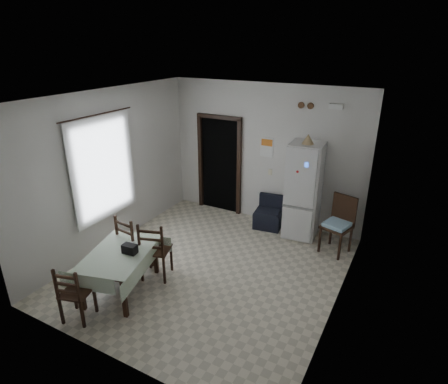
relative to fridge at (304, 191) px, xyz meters
name	(u,v)px	position (x,y,z in m)	size (l,w,h in m)	color
ground	(210,269)	(-0.98, -1.93, -0.95)	(4.50, 4.50, 0.00)	beige
ceiling	(207,97)	(-0.98, -1.93, 1.95)	(4.20, 4.50, 0.02)	white
wall_back	(264,155)	(-0.98, 0.32, 0.50)	(4.20, 0.02, 2.90)	silver
wall_front	(103,259)	(-0.98, -4.18, 0.50)	(4.20, 0.02, 2.90)	silver
wall_left	(110,170)	(-3.08, -1.93, 0.50)	(0.02, 4.50, 2.90)	silver
wall_right	(345,219)	(1.12, -1.93, 0.50)	(0.02, 4.50, 2.90)	silver
doorway	(224,163)	(-2.03, 0.52, 0.11)	(1.06, 0.52, 2.22)	black
window_recess	(99,168)	(-3.13, -2.13, 0.60)	(0.10, 1.20, 1.60)	silver
curtain	(104,169)	(-3.02, -2.13, 0.60)	(0.02, 1.45, 1.85)	white
curtain_rod	(97,115)	(-3.01, -2.13, 1.55)	(0.02, 0.02, 1.60)	black
calendar	(267,147)	(-0.93, 0.31, 0.67)	(0.28, 0.02, 0.40)	white
calendar_image	(267,143)	(-0.93, 0.30, 0.77)	(0.24, 0.01, 0.14)	orange
light_switch	(270,172)	(-0.83, 0.31, 0.15)	(0.08, 0.02, 0.12)	beige
vent_left	(301,105)	(-0.28, 0.30, 1.57)	(0.12, 0.12, 0.03)	#503420
vent_right	(311,106)	(-0.10, 0.30, 1.57)	(0.12, 0.12, 0.03)	#503420
emergency_light	(336,107)	(0.37, 0.28, 1.60)	(0.25, 0.07, 0.09)	white
fridge	(304,191)	(0.00, 0.00, 0.00)	(0.62, 0.62, 1.90)	silver
tan_cone	(308,139)	(0.01, -0.06, 1.04)	(0.22, 0.22, 0.18)	tan
navy_seat	(269,212)	(-0.70, 0.00, -0.62)	(0.55, 0.53, 0.66)	black
corner_chair	(337,226)	(0.76, -0.34, -0.41)	(0.47, 0.47, 1.08)	black
dining_table	(121,271)	(-1.89, -3.08, -0.61)	(0.86, 1.30, 0.67)	#B0C3A7
black_bag	(130,249)	(-1.74, -3.01, -0.21)	(0.22, 0.13, 0.14)	black
dining_chair_far_left	(135,242)	(-2.11, -2.50, -0.44)	(0.44, 0.44, 1.03)	black
dining_chair_far_right	(156,249)	(-1.65, -2.52, -0.43)	(0.44, 0.44, 1.03)	black
dining_chair_near_head	(76,292)	(-1.98, -3.86, -0.51)	(0.38, 0.38, 0.88)	black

